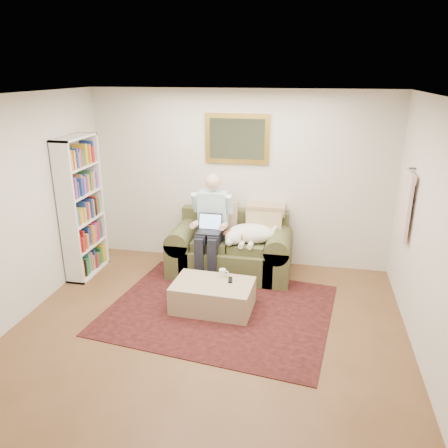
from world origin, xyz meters
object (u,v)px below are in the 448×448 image
(sofa, at_px, (231,253))
(sleeping_dog, at_px, (251,233))
(laptop, at_px, (209,227))
(ottoman, at_px, (213,296))
(bookshelf, at_px, (81,208))
(seated_man, at_px, (210,228))
(coffee_mug, at_px, (222,273))

(sofa, height_order, sleeping_dog, sofa)
(laptop, bearing_deg, ottoman, -74.11)
(sleeping_dog, bearing_deg, laptop, -166.36)
(bookshelf, bearing_deg, seated_man, 8.34)
(sleeping_dog, xyz_separation_m, ottoman, (-0.33, -1.00, -0.49))
(coffee_mug, bearing_deg, bookshelf, 167.87)
(sofa, xyz_separation_m, laptop, (-0.26, -0.23, 0.47))
(seated_man, bearing_deg, ottoman, -75.22)
(laptop, distance_m, sleeping_dog, 0.60)
(sofa, bearing_deg, laptop, -138.98)
(laptop, bearing_deg, sleeping_dog, 13.64)
(sofa, height_order, bookshelf, bookshelf)
(coffee_mug, distance_m, bookshelf, 2.26)
(coffee_mug, bearing_deg, seated_man, 114.07)
(seated_man, relative_size, coffee_mug, 14.68)
(seated_man, distance_m, ottoman, 1.11)
(laptop, xyz_separation_m, ottoman, (0.24, -0.86, -0.59))
(sleeping_dog, bearing_deg, ottoman, -108.33)
(sofa, height_order, seated_man, seated_man)
(laptop, height_order, coffee_mug, laptop)
(laptop, height_order, sleeping_dog, laptop)
(seated_man, xyz_separation_m, bookshelf, (-1.81, -0.26, 0.27))
(laptop, bearing_deg, bookshelf, -173.77)
(sofa, distance_m, laptop, 0.58)
(seated_man, bearing_deg, laptop, -90.00)
(sleeping_dog, distance_m, ottoman, 1.16)
(sofa, bearing_deg, bookshelf, -168.39)
(coffee_mug, bearing_deg, sofa, 93.96)
(seated_man, height_order, sleeping_dog, seated_man)
(coffee_mug, xyz_separation_m, bookshelf, (-2.13, 0.46, 0.59))
(ottoman, distance_m, bookshelf, 2.31)
(sofa, relative_size, laptop, 5.15)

